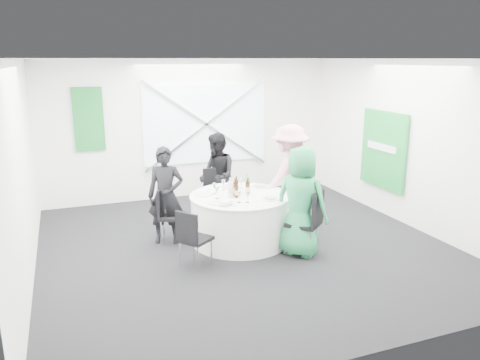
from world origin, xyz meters
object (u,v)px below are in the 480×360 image
object	(u,v)px
person_woman_pink	(289,176)
banquet_table	(240,218)
chair_back_left	(167,211)
person_man_back_left	(166,196)
chair_front_right	(310,218)
chair_back_right	(288,197)
green_water_bottle	(248,185)
person_woman_green	(301,202)
chair_back	(216,190)
chair_front_left	(192,235)
person_man_back	(217,176)
clear_water_bottle	(231,190)

from	to	relation	value
person_woman_pink	banquet_table	bearing A→B (deg)	0.00
chair_back_left	person_man_back_left	xyz separation A→B (m)	(-0.01, 0.01, 0.25)
banquet_table	chair_back_left	world-z (taller)	chair_back_left
chair_front_right	chair_back_right	bearing A→B (deg)	-144.50
chair_back_right	green_water_bottle	size ratio (longest dim) A/B	2.64
chair_back_left	person_man_back_left	distance (m)	0.25
person_man_back_left	person_woman_green	size ratio (longest dim) A/B	0.94
chair_back	person_man_back_left	size ratio (longest dim) A/B	0.61
chair_front_left	green_water_bottle	distance (m)	1.41
chair_back_right	person_woman_green	world-z (taller)	person_woman_green
person_man_back	chair_back_left	bearing A→B (deg)	-50.94
person_man_back_left	clear_water_bottle	size ratio (longest dim) A/B	5.02
chair_front_right	person_woman_pink	xyz separation A→B (m)	(0.30, 1.26, 0.30)
chair_front_right	person_man_back_left	distance (m)	2.22
chair_back	chair_back_left	xyz separation A→B (m)	(-1.05, -0.74, -0.03)
banquet_table	person_man_back_left	world-z (taller)	person_man_back_left
banquet_table	clear_water_bottle	distance (m)	0.53
chair_back_right	person_woman_pink	xyz separation A→B (m)	(-0.01, -0.04, 0.39)
chair_front_left	green_water_bottle	world-z (taller)	green_water_bottle
chair_back_right	person_woman_pink	distance (m)	0.39
chair_back_right	person_woman_pink	bearing A→B (deg)	-30.92
green_water_bottle	clear_water_bottle	size ratio (longest dim) A/B	1.05
person_man_back_left	clear_water_bottle	bearing A→B (deg)	-6.15
chair_back_left	person_woman_green	bearing A→B (deg)	-105.07
banquet_table	person_woman_pink	xyz separation A→B (m)	(1.05, 0.41, 0.50)
person_woman_green	chair_front_left	bearing A→B (deg)	48.32
banquet_table	chair_back_right	xyz separation A→B (m)	(1.06, 0.44, 0.11)
chair_back_left	clear_water_bottle	distance (m)	1.06
chair_back_left	chair_front_right	bearing A→B (deg)	-104.95
person_man_back_left	person_woman_green	bearing A→B (deg)	-14.83
chair_back_right	person_man_back_left	bearing A→B (deg)	-111.03
person_woman_green	clear_water_bottle	size ratio (longest dim) A/B	5.36
chair_back_left	person_woman_pink	xyz separation A→B (m)	(2.13, 0.04, 0.37)
green_water_bottle	chair_front_left	bearing A→B (deg)	-145.73
banquet_table	chair_back_left	distance (m)	1.14
banquet_table	chair_front_left	bearing A→B (deg)	-143.70
chair_front_right	clear_water_bottle	xyz separation A→B (m)	(-0.92, 0.80, 0.31)
person_man_back	chair_front_right	bearing A→B (deg)	20.43
banquet_table	chair_front_right	world-z (taller)	chair_front_right
chair_back_left	chair_front_left	world-z (taller)	chair_back_left
chair_back_left	person_woman_green	xyz separation A→B (m)	(1.71, -1.16, 0.30)
banquet_table	chair_back_left	xyz separation A→B (m)	(-1.07, 0.37, 0.13)
chair_front_left	chair_back	bearing A→B (deg)	-63.63
green_water_bottle	person_man_back_left	bearing A→B (deg)	164.97
chair_back_right	person_woman_green	size ratio (longest dim) A/B	0.52
banquet_table	chair_back_right	world-z (taller)	chair_back_right
chair_back_left	green_water_bottle	bearing A→B (deg)	-85.69
chair_front_right	person_man_back	distance (m)	2.21
person_woman_pink	person_woman_green	xyz separation A→B (m)	(-0.42, -1.19, -0.06)
chair_back_right	chair_back_left	bearing A→B (deg)	-110.76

